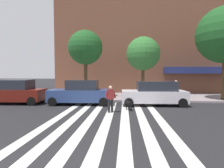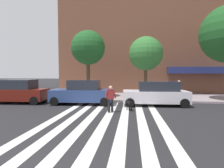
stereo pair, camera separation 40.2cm
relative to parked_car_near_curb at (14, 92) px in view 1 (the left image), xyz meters
The scene contains 11 objects.
ground_plane 7.99m from the parked_car_near_curb, 35.14° to the right, with size 160.00×160.00×0.00m, color #232326.
sidewalk_far 7.89m from the parked_car_near_curb, 34.15° to the left, with size 80.00×6.00×0.15m, color #9E9095.
crosswalk_stripes 9.14m from the parked_car_near_curb, 30.17° to the right, with size 5.85×11.35×0.01m.
parked_car_near_curb is the anchor object (origin of this frame).
parked_car_behind_first 5.37m from the parked_car_near_curb, ahead, with size 4.76×2.05×1.89m.
parked_car_third_in_line 10.95m from the parked_car_near_curb, ahead, with size 4.77×2.09×1.80m.
street_tree_nearest 7.26m from the parked_car_near_curb, 35.38° to the left, with size 3.28×3.28×6.36m.
street_tree_middle 11.53m from the parked_car_near_curb, 18.79° to the left, with size 3.15×3.15×5.67m.
pedestrian_dog_walker 8.37m from the parked_car_near_curb, 19.73° to the right, with size 0.69×0.36×1.64m.
dog_on_leash 9.22m from the parked_car_near_curb, 12.58° to the right, with size 0.51×1.04×0.65m.
pedestrian_bystander 13.59m from the parked_car_near_curb, 11.88° to the left, with size 0.49×0.62×1.64m.
Camera 1 is at (2.25, -3.29, 2.36)m, focal length 29.31 mm.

